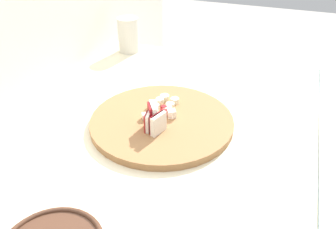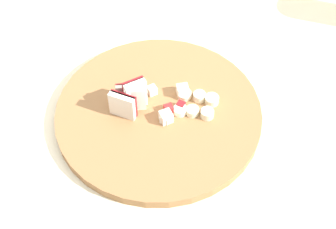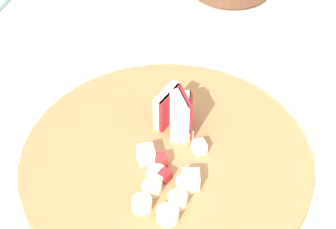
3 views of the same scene
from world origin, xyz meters
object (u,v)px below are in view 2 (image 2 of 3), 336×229
(cutting_board, at_px, (159,114))
(apple_wedge_fan, at_px, (130,98))
(banana_slice_rows, at_px, (197,104))
(apple_dice_pile, at_px, (168,104))

(cutting_board, distance_m, apple_wedge_fan, 0.07)
(banana_slice_rows, bearing_deg, cutting_board, -167.01)
(cutting_board, relative_size, apple_dice_pile, 3.91)
(cutting_board, distance_m, banana_slice_rows, 0.08)
(cutting_board, height_order, banana_slice_rows, banana_slice_rows)
(cutting_board, bearing_deg, apple_dice_pile, 32.02)
(apple_wedge_fan, bearing_deg, cutting_board, -1.60)
(cutting_board, xyz_separation_m, apple_wedge_fan, (-0.05, 0.00, 0.04))
(apple_dice_pile, relative_size, banana_slice_rows, 1.19)
(apple_wedge_fan, distance_m, apple_dice_pile, 0.07)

